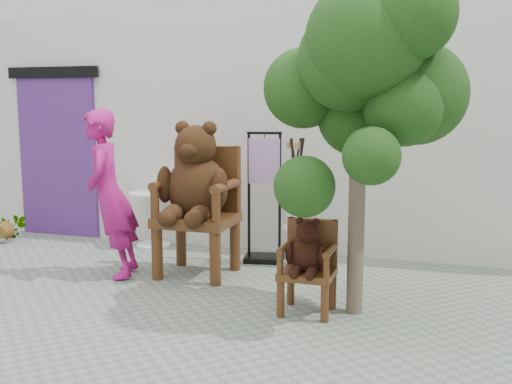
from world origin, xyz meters
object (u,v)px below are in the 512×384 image
(stool_bucket, at_px, (297,210))
(chair_big, at_px, (197,188))
(person, at_px, (110,195))
(tree, at_px, (369,76))
(cafe_table, at_px, (153,213))
(chair_small, at_px, (308,256))
(display_stand, at_px, (264,212))

(stool_bucket, bearing_deg, chair_big, -144.13)
(person, xyz_separation_m, tree, (2.72, -0.38, 1.17))
(chair_big, bearing_deg, person, -156.44)
(person, bearing_deg, cafe_table, 168.68)
(cafe_table, height_order, stool_bucket, stool_bucket)
(chair_small, bearing_deg, cafe_table, 143.71)
(cafe_table, bearing_deg, stool_bucket, -9.37)
(display_stand, height_order, stool_bucket, display_stand)
(chair_small, height_order, cafe_table, chair_small)
(person, distance_m, display_stand, 1.78)
(chair_small, xyz_separation_m, person, (-2.24, 0.44, 0.38))
(tree, bearing_deg, display_stand, 132.57)
(person, height_order, stool_bucket, person)
(chair_small, xyz_separation_m, cafe_table, (-2.46, 1.81, -0.07))
(chair_small, bearing_deg, display_stand, 119.62)
(person, relative_size, cafe_table, 2.51)
(cafe_table, bearing_deg, tree, -30.65)
(person, bearing_deg, chair_small, 58.16)
(display_stand, bearing_deg, person, -151.51)
(chair_small, distance_m, cafe_table, 3.06)
(stool_bucket, bearing_deg, cafe_table, 170.63)
(stool_bucket, distance_m, tree, 2.22)
(display_stand, bearing_deg, chair_small, -70.84)
(stool_bucket, height_order, tree, tree)
(chair_big, relative_size, display_stand, 1.09)
(chair_small, relative_size, stool_bucket, 0.59)
(cafe_table, height_order, tree, tree)
(chair_big, height_order, display_stand, chair_big)
(stool_bucket, xyz_separation_m, tree, (0.96, -1.42, 1.42))
(display_stand, bearing_deg, tree, -57.89)
(chair_small, height_order, display_stand, display_stand)
(chair_big, relative_size, cafe_table, 2.35)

